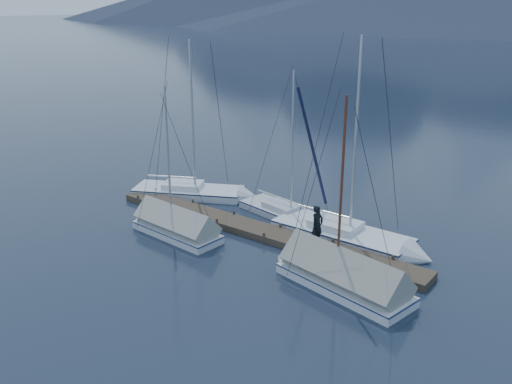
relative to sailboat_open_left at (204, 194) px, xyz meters
The scene contains 9 objects.
ground 7.36m from the sailboat_open_left, 37.89° to the right, with size 1000.00×1000.00×0.00m, color black.
dock 6.33m from the sailboat_open_left, 23.45° to the right, with size 18.00×1.50×0.54m.
mooring_posts 5.88m from the sailboat_open_left, 25.39° to the right, with size 15.12×1.52×0.35m.
sailboat_open_left is the anchor object (origin of this frame).
sailboat_open_mid 6.59m from the sailboat_open_left, ahead, with size 6.78×3.17×8.67m.
sailboat_open_right 10.61m from the sailboat_open_left, ahead, with size 8.08×3.47×10.66m.
sailboat_covered_near 12.50m from the sailboat_open_left, 22.62° to the right, with size 6.95×3.33×8.69m.
sailboat_covered_far 5.64m from the sailboat_open_left, 65.00° to the right, with size 5.90×2.46×8.12m.
person 9.72m from the sailboat_open_left, 15.02° to the right, with size 0.70×0.46×1.91m, color black.
Camera 1 is at (15.10, -18.06, 10.95)m, focal length 38.00 mm.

